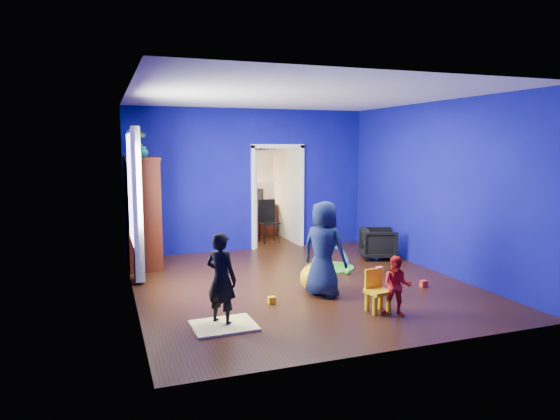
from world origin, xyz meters
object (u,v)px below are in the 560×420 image
object	(u,v)px
armchair	(378,243)
crt_tv	(145,210)
hopper_ball	(313,278)
tv_armoire	(143,212)
folding_chair	(269,222)
child_navy	(324,249)
kid_chair	(378,293)
toddler_red	(397,286)
study_desk	(257,220)
vase	(142,151)
child_black	(221,279)
play_mat	(330,267)

from	to	relation	value
armchair	crt_tv	distance (m)	4.39
armchair	hopper_ball	xyz separation A→B (m)	(-2.03, -1.57, -0.09)
tv_armoire	folding_chair	distance (m)	3.14
hopper_ball	folding_chair	world-z (taller)	folding_chair
child_navy	kid_chair	size ratio (longest dim) A/B	2.76
toddler_red	folding_chair	xyz separation A→B (m)	(-0.02, 5.10, 0.07)
tv_armoire	study_desk	world-z (taller)	tv_armoire
vase	crt_tv	bearing A→B (deg)	82.41
hopper_ball	child_black	bearing A→B (deg)	-150.74
hopper_ball	kid_chair	world-z (taller)	kid_chair
kid_chair	study_desk	bearing A→B (deg)	79.23
hopper_ball	toddler_red	bearing A→B (deg)	-66.71
kid_chair	crt_tv	bearing A→B (deg)	116.69
child_navy	play_mat	xyz separation A→B (m)	(0.80, 1.45, -0.68)
child_navy	play_mat	world-z (taller)	child_navy
study_desk	vase	bearing A→B (deg)	-137.75
toddler_red	tv_armoire	distance (m)	4.78
crt_tv	child_black	bearing A→B (deg)	-79.77
crt_tv	study_desk	distance (m)	3.63
vase	crt_tv	distance (m)	1.09
child_navy	vase	size ratio (longest dim) A/B	6.17
toddler_red	hopper_ball	world-z (taller)	toddler_red
folding_chair	study_desk	bearing A→B (deg)	90.00
toddler_red	study_desk	distance (m)	6.06
kid_chair	play_mat	xyz separation A→B (m)	(0.42, 2.34, -0.24)
folding_chair	armchair	bearing A→B (deg)	-56.25
child_black	tv_armoire	size ratio (longest dim) A/B	0.58
vase	kid_chair	distance (m)	4.63
vase	crt_tv	world-z (taller)	vase
armchair	play_mat	xyz separation A→B (m)	(-1.18, -0.37, -0.28)
crt_tv	folding_chair	distance (m)	3.11
child_black	kid_chair	world-z (taller)	child_black
study_desk	tv_armoire	bearing A→B (deg)	-141.29
vase	tv_armoire	size ratio (longest dim) A/B	0.11
play_mat	crt_tv	bearing A→B (deg)	157.44
toddler_red	study_desk	world-z (taller)	toddler_red
armchair	crt_tv	world-z (taller)	crt_tv
child_black	kid_chair	bearing A→B (deg)	-138.11
kid_chair	folding_chair	xyz separation A→B (m)	(0.13, 4.90, 0.21)
child_navy	vase	xyz separation A→B (m)	(-2.30, 2.42, 1.38)
tv_armoire	toddler_red	bearing A→B (deg)	-53.41
toddler_red	play_mat	xyz separation A→B (m)	(0.27, 2.54, -0.37)
child_black	child_navy	world-z (taller)	child_navy
toddler_red	folding_chair	distance (m)	5.10
tv_armoire	kid_chair	size ratio (longest dim) A/B	3.92
armchair	crt_tv	bearing A→B (deg)	97.28
folding_chair	child_black	bearing A→B (deg)	-114.88
kid_chair	child_navy	bearing A→B (deg)	103.48
child_navy	toddler_red	xyz separation A→B (m)	(0.53, -1.09, -0.30)
toddler_red	crt_tv	world-z (taller)	crt_tv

